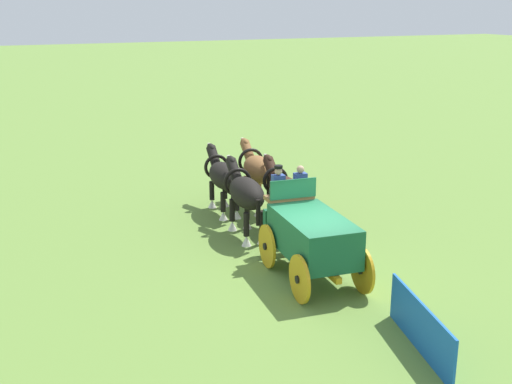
{
  "coord_description": "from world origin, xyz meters",
  "views": [
    {
      "loc": [
        -14.03,
        8.07,
        7.17
      ],
      "look_at": [
        4.52,
        -0.4,
        1.2
      ],
      "focal_mm": 45.34,
      "sensor_mm": 36.0,
      "label": 1
    }
  ],
  "objects_px": {
    "show_wagon": "(310,235)",
    "draft_horse_rear_off": "(284,191)",
    "draft_horse_lead_near": "(223,176)",
    "draft_horse_lead_off": "(257,170)",
    "draft_horse_rear_near": "(245,194)"
  },
  "relations": [
    {
      "from": "draft_horse_lead_off",
      "to": "draft_horse_rear_off",
      "type": "bearing_deg",
      "value": 174.29
    },
    {
      "from": "draft_horse_rear_near",
      "to": "draft_horse_lead_near",
      "type": "distance_m",
      "value": 2.61
    },
    {
      "from": "draft_horse_rear_near",
      "to": "draft_horse_lead_near",
      "type": "bearing_deg",
      "value": -5.71
    },
    {
      "from": "show_wagon",
      "to": "draft_horse_lead_near",
      "type": "xyz_separation_m",
      "value": [
        6.31,
        0.02,
        0.1
      ]
    },
    {
      "from": "show_wagon",
      "to": "draft_horse_rear_off",
      "type": "xyz_separation_m",
      "value": [
        3.6,
        -1.01,
        0.14
      ]
    },
    {
      "from": "draft_horse_rear_near",
      "to": "draft_horse_lead_off",
      "type": "distance_m",
      "value": 2.9
    },
    {
      "from": "show_wagon",
      "to": "draft_horse_rear_near",
      "type": "xyz_separation_m",
      "value": [
        3.71,
        0.28,
        0.19
      ]
    },
    {
      "from": "draft_horse_lead_near",
      "to": "draft_horse_lead_off",
      "type": "height_order",
      "value": "draft_horse_lead_off"
    },
    {
      "from": "draft_horse_rear_off",
      "to": "draft_horse_rear_near",
      "type": "bearing_deg",
      "value": 84.82
    },
    {
      "from": "draft_horse_rear_off",
      "to": "draft_horse_lead_near",
      "type": "relative_size",
      "value": 0.97
    },
    {
      "from": "draft_horse_lead_near",
      "to": "draft_horse_rear_off",
      "type": "bearing_deg",
      "value": -159.11
    },
    {
      "from": "draft_horse_rear_near",
      "to": "draft_horse_lead_off",
      "type": "bearing_deg",
      "value": -32.3
    },
    {
      "from": "draft_horse_lead_near",
      "to": "draft_horse_lead_off",
      "type": "distance_m",
      "value": 1.3
    },
    {
      "from": "draft_horse_rear_near",
      "to": "draft_horse_lead_near",
      "type": "xyz_separation_m",
      "value": [
        2.59,
        -0.26,
        -0.09
      ]
    },
    {
      "from": "draft_horse_rear_off",
      "to": "draft_horse_lead_near",
      "type": "bearing_deg",
      "value": 20.89
    }
  ]
}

